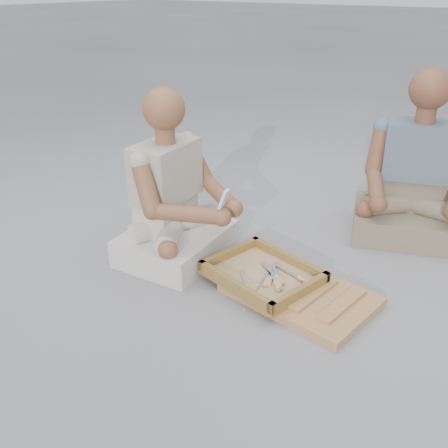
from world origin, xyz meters
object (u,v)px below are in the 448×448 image
Objects in this scene: tool_tray at (263,274)px; carved_panel at (300,294)px; craftsman at (174,203)px; companion at (414,184)px.

carved_panel is at bearing 4.60° from tool_tray.
tool_tray reaches higher than carved_panel.
carved_panel is 0.80m from craftsman.
tool_tray is at bearing -175.40° from carved_panel.
craftsman is (-0.55, -0.01, 0.24)m from tool_tray.
companion reaches higher than carved_panel.
tool_tray is 0.60× the size of companion.
companion reaches higher than craftsman.
tool_tray is 0.64× the size of craftsman.
companion is (0.18, 0.96, 0.29)m from carved_panel.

